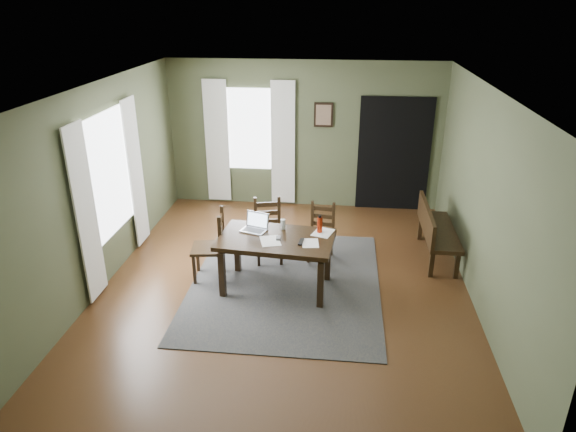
# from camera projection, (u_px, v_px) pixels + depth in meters

# --- Properties ---
(ground) EXTENTS (5.00, 6.00, 0.01)m
(ground) POSITION_uv_depth(u_px,v_px,m) (286.00, 283.00, 7.20)
(ground) COLOR #492C16
(room_shell) EXTENTS (5.02, 6.02, 2.71)m
(room_shell) POSITION_uv_depth(u_px,v_px,m) (285.00, 160.00, 6.49)
(room_shell) COLOR #485034
(room_shell) RESTS_ON ground
(rug) EXTENTS (2.60, 3.20, 0.01)m
(rug) POSITION_uv_depth(u_px,v_px,m) (286.00, 283.00, 7.20)
(rug) COLOR #363636
(rug) RESTS_ON ground
(dining_table) EXTENTS (1.59, 1.04, 0.76)m
(dining_table) POSITION_uv_depth(u_px,v_px,m) (276.00, 244.00, 6.83)
(dining_table) COLOR black
(dining_table) RESTS_ON rug
(chair_end) EXTENTS (0.50, 0.50, 1.01)m
(chair_end) POSITION_uv_depth(u_px,v_px,m) (212.00, 246.00, 7.15)
(chair_end) COLOR black
(chair_end) RESTS_ON rug
(chair_back_left) EXTENTS (0.50, 0.50, 0.95)m
(chair_back_left) POSITION_uv_depth(u_px,v_px,m) (268.00, 231.00, 7.68)
(chair_back_left) COLOR black
(chair_back_left) RESTS_ON rug
(chair_back_right) EXTENTS (0.42, 0.42, 0.87)m
(chair_back_right) POSITION_uv_depth(u_px,v_px,m) (321.00, 233.00, 7.73)
(chair_back_right) COLOR black
(chair_back_right) RESTS_ON rug
(bench) EXTENTS (0.47, 1.45, 0.82)m
(bench) POSITION_uv_depth(u_px,v_px,m) (434.00, 228.00, 7.74)
(bench) COLOR black
(bench) RESTS_ON ground
(laptop) EXTENTS (0.40, 0.36, 0.23)m
(laptop) POSITION_uv_depth(u_px,v_px,m) (255.00, 226.00, 7.00)
(laptop) COLOR #B7B7BC
(laptop) RESTS_ON dining_table
(computer_mouse) EXTENTS (0.06, 0.10, 0.03)m
(computer_mouse) POSITION_uv_depth(u_px,v_px,m) (278.00, 238.00, 6.73)
(computer_mouse) COLOR #3F3F42
(computer_mouse) RESTS_ON dining_table
(tv_remote) EXTENTS (0.07, 0.19, 0.02)m
(tv_remote) POSITION_uv_depth(u_px,v_px,m) (301.00, 242.00, 6.65)
(tv_remote) COLOR black
(tv_remote) RESTS_ON dining_table
(drinking_glass) EXTENTS (0.07, 0.07, 0.14)m
(drinking_glass) POSITION_uv_depth(u_px,v_px,m) (283.00, 224.00, 7.01)
(drinking_glass) COLOR silver
(drinking_glass) RESTS_ON dining_table
(water_bottle) EXTENTS (0.07, 0.07, 0.25)m
(water_bottle) POSITION_uv_depth(u_px,v_px,m) (320.00, 224.00, 6.90)
(water_bottle) COLOR #9C240C
(water_bottle) RESTS_ON dining_table
(paper_b) EXTENTS (0.24, 0.30, 0.00)m
(paper_b) POSITION_uv_depth(u_px,v_px,m) (310.00, 243.00, 6.63)
(paper_b) COLOR white
(paper_b) RESTS_ON dining_table
(paper_d) EXTENTS (0.33, 0.37, 0.00)m
(paper_d) POSITION_uv_depth(u_px,v_px,m) (323.00, 232.00, 6.93)
(paper_d) COLOR white
(paper_d) RESTS_ON dining_table
(paper_e) EXTENTS (0.33, 0.38, 0.00)m
(paper_e) POSITION_uv_depth(u_px,v_px,m) (270.00, 241.00, 6.69)
(paper_e) COLOR white
(paper_e) RESTS_ON dining_table
(window_left) EXTENTS (0.01, 1.30, 1.70)m
(window_left) POSITION_uv_depth(u_px,v_px,m) (109.00, 175.00, 7.05)
(window_left) COLOR white
(window_left) RESTS_ON ground
(window_back) EXTENTS (1.00, 0.01, 1.50)m
(window_back) POSITION_uv_depth(u_px,v_px,m) (250.00, 129.00, 9.44)
(window_back) COLOR white
(window_back) RESTS_ON ground
(curtain_left_near) EXTENTS (0.03, 0.48, 2.30)m
(curtain_left_near) POSITION_uv_depth(u_px,v_px,m) (86.00, 215.00, 6.40)
(curtain_left_near) COLOR silver
(curtain_left_near) RESTS_ON ground
(curtain_left_far) EXTENTS (0.03, 0.48, 2.30)m
(curtain_left_far) POSITION_uv_depth(u_px,v_px,m) (136.00, 173.00, 7.90)
(curtain_left_far) COLOR silver
(curtain_left_far) RESTS_ON ground
(curtain_back_left) EXTENTS (0.44, 0.03, 2.30)m
(curtain_back_left) POSITION_uv_depth(u_px,v_px,m) (217.00, 142.00, 9.57)
(curtain_back_left) COLOR silver
(curtain_back_left) RESTS_ON ground
(curtain_back_right) EXTENTS (0.44, 0.03, 2.30)m
(curtain_back_right) POSITION_uv_depth(u_px,v_px,m) (283.00, 144.00, 9.45)
(curtain_back_right) COLOR silver
(curtain_back_right) RESTS_ON ground
(framed_picture) EXTENTS (0.34, 0.03, 0.44)m
(framed_picture) POSITION_uv_depth(u_px,v_px,m) (323.00, 115.00, 9.18)
(framed_picture) COLOR black
(framed_picture) RESTS_ON ground
(doorway_back) EXTENTS (1.30, 0.03, 2.10)m
(doorway_back) POSITION_uv_depth(u_px,v_px,m) (394.00, 155.00, 9.33)
(doorway_back) COLOR black
(doorway_back) RESTS_ON ground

